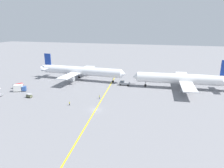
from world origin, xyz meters
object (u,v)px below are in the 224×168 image
gse_fuel_bowser_stubby (18,85)px  gse_baggage_cart_trailing (29,96)px  pushback_tug (124,83)px  airliner_at_gate_left (81,71)px  airliner_being_pushed (182,79)px  ground_crew_marshaller_foreground (69,103)px  gse_catering_truck_tall (20,88)px  ground_crew_wing_walker_right (99,97)px

gse_fuel_bowser_stubby → gse_baggage_cart_trailing: bearing=-36.4°
gse_fuel_bowser_stubby → gse_baggage_cart_trailing: gse_fuel_bowser_stubby is taller
pushback_tug → airliner_at_gate_left: bearing=171.1°
airliner_being_pushed → pushback_tug: airliner_being_pushed is taller
ground_crew_marshaller_foreground → gse_baggage_cart_trailing: bearing=170.6°
airliner_at_gate_left → gse_catering_truck_tall: airliner_at_gate_left is taller
gse_fuel_bowser_stubby → gse_catering_truck_tall: 7.29m
airliner_being_pushed → gse_fuel_bowser_stubby: size_ratio=9.75×
gse_fuel_bowser_stubby → ground_crew_marshaller_foreground: (38.47, -15.46, -0.48)m
airliner_at_gate_left → gse_fuel_bowser_stubby: (-25.43, -25.11, -4.22)m
gse_catering_truck_tall → gse_baggage_cart_trailing: bearing=-32.4°
airliner_at_gate_left → airliner_being_pushed: (58.44, -2.30, -0.34)m
gse_baggage_cart_trailing → pushback_tug: bearing=40.6°
airliner_at_gate_left → ground_crew_wing_walker_right: 37.42m
gse_fuel_bowser_stubby → ground_crew_wing_walker_right: 48.06m
gse_fuel_bowser_stubby → ground_crew_wing_walker_right: size_ratio=2.96×
airliner_at_gate_left → ground_crew_marshaller_foreground: airliner_at_gate_left is taller
ground_crew_marshaller_foreground → ground_crew_wing_walker_right: 14.43m
airliner_at_gate_left → airliner_being_pushed: 58.48m
pushback_tug → gse_fuel_bowser_stubby: pushback_tug is taller
pushback_tug → gse_fuel_bowser_stubby: bearing=-158.9°
gse_baggage_cart_trailing → gse_catering_truck_tall: bearing=147.6°
pushback_tug → airliner_being_pushed: bearing=4.0°
pushback_tug → ground_crew_marshaller_foreground: size_ratio=5.53×
gse_baggage_cart_trailing → ground_crew_marshaller_foreground: 22.88m
airliner_being_pushed → ground_crew_marshaller_foreground: airliner_being_pushed is taller
airliner_at_gate_left → gse_catering_truck_tall: bearing=-123.8°
gse_catering_truck_tall → gse_baggage_cart_trailing: gse_catering_truck_tall is taller
airliner_at_gate_left → gse_baggage_cart_trailing: (-9.53, -36.82, -4.69)m
gse_baggage_cart_trailing → ground_crew_marshaller_foreground: (22.57, -3.76, -0.01)m
gse_fuel_bowser_stubby → ground_crew_marshaller_foreground: bearing=-21.9°
airliner_being_pushed → pushback_tug: bearing=-176.0°
gse_fuel_bowser_stubby → gse_baggage_cart_trailing: size_ratio=1.75×
airliner_being_pushed → pushback_tug: 30.58m
pushback_tug → gse_baggage_cart_trailing: bearing=-139.4°
pushback_tug → gse_catering_truck_tall: bearing=-152.0°
airliner_at_gate_left → airliner_being_pushed: size_ratio=1.10×
pushback_tug → gse_fuel_bowser_stubby: size_ratio=1.74×
airliner_being_pushed → ground_crew_wing_walker_right: bearing=-142.8°
gse_baggage_cart_trailing → ground_crew_wing_walker_right: bearing=12.7°
ground_crew_marshaller_foreground → airliner_at_gate_left: bearing=107.8°
airliner_at_gate_left → gse_baggage_cart_trailing: size_ratio=18.68×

